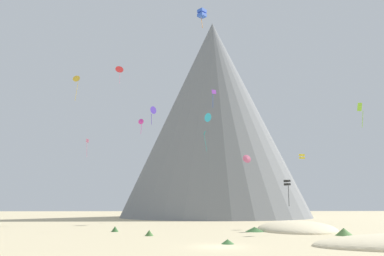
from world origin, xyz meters
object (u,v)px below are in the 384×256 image
(kite_rainbow_low, at_px, (247,159))
(kite_yellow_low, at_px, (302,156))
(bush_near_right, at_px, (149,233))
(bush_scatter_east, at_px, (228,242))
(kite_indigo_mid, at_px, (153,110))
(kite_lime_mid, at_px, (360,110))
(rock_massif, at_px, (211,122))
(kite_blue_high, at_px, (202,13))
(bush_low_patch, at_px, (297,231))
(kite_gold_high, at_px, (77,79))
(kite_black_low, at_px, (287,183))
(bush_near_left, at_px, (255,229))
(kite_violet_mid, at_px, (214,94))
(bush_far_left, at_px, (115,229))
(kite_red_high, at_px, (119,70))
(bush_mid_center, at_px, (344,232))
(kite_teal_mid, at_px, (205,136))
(kite_pink_mid, at_px, (87,141))
(kite_cyan_mid, at_px, (208,118))
(kite_magenta_mid, at_px, (141,122))

(kite_rainbow_low, bearing_deg, kite_yellow_low, -58.44)
(kite_rainbow_low, bearing_deg, bush_near_right, -138.43)
(bush_scatter_east, distance_m, kite_indigo_mid, 35.02)
(kite_lime_mid, height_order, kite_indigo_mid, kite_indigo_mid)
(rock_massif, height_order, kite_blue_high, rock_massif)
(bush_scatter_east, xyz_separation_m, bush_low_patch, (12.08, 14.91, -0.03))
(bush_near_right, distance_m, kite_indigo_mid, 26.35)
(kite_gold_high, height_order, kite_rainbow_low, kite_gold_high)
(kite_gold_high, xyz_separation_m, kite_black_low, (40.66, -24.98, -25.36))
(bush_scatter_east, height_order, bush_near_left, bush_near_left)
(kite_violet_mid, bearing_deg, kite_blue_high, -104.67)
(bush_far_left, bearing_deg, kite_lime_mid, -0.70)
(kite_red_high, bearing_deg, bush_far_left, 83.51)
(bush_mid_center, relative_size, kite_rainbow_low, 1.23)
(rock_massif, relative_size, kite_teal_mid, 14.79)
(bush_near_left, bearing_deg, bush_near_right, -156.15)
(kite_lime_mid, height_order, kite_pink_mid, kite_pink_mid)
(kite_teal_mid, bearing_deg, bush_far_left, -170.09)
(kite_cyan_mid, distance_m, kite_yellow_low, 27.12)
(kite_blue_high, height_order, kite_teal_mid, kite_blue_high)
(kite_red_high, bearing_deg, bush_mid_center, 112.43)
(bush_scatter_east, relative_size, kite_blue_high, 0.36)
(bush_far_left, xyz_separation_m, kite_gold_high, (-14.48, 26.12, 32.10))
(bush_scatter_east, distance_m, rock_massif, 87.93)
(bush_scatter_east, height_order, kite_cyan_mid, kite_cyan_mid)
(kite_gold_high, bearing_deg, kite_lime_mid, 157.07)
(kite_cyan_mid, relative_size, kite_gold_high, 0.35)
(rock_massif, bearing_deg, kite_pink_mid, -143.92)
(bush_far_left, height_order, kite_indigo_mid, kite_indigo_mid)
(bush_near_right, xyz_separation_m, kite_rainbow_low, (17.63, 24.01, 12.56))
(bush_scatter_east, height_order, kite_teal_mid, kite_teal_mid)
(bush_scatter_east, relative_size, kite_lime_mid, 0.33)
(kite_cyan_mid, bearing_deg, kite_black_low, 158.34)
(kite_blue_high, relative_size, kite_gold_high, 0.61)
(kite_cyan_mid, xyz_separation_m, kite_red_high, (-22.92, 9.96, 15.37))
(kite_rainbow_low, height_order, kite_indigo_mid, kite_indigo_mid)
(bush_mid_center, bearing_deg, bush_near_right, 178.04)
(bush_near_right, height_order, bush_far_left, bush_far_left)
(bush_scatter_east, xyz_separation_m, kite_indigo_mid, (-9.46, 26.76, 20.51))
(bush_scatter_east, bearing_deg, kite_red_high, 110.48)
(bush_near_left, relative_size, kite_cyan_mid, 1.29)
(kite_indigo_mid, height_order, kite_magenta_mid, kite_magenta_mid)
(kite_cyan_mid, xyz_separation_m, kite_pink_mid, (-30.61, 11.53, -3.92))
(bush_far_left, height_order, kite_magenta_mid, kite_magenta_mid)
(bush_near_left, xyz_separation_m, kite_violet_mid, (-4.48, 11.45, 24.15))
(bush_near_right, xyz_separation_m, bush_low_patch, (20.58, 4.81, -0.15))
(kite_gold_high, bearing_deg, rock_massif, -128.71)
(kite_indigo_mid, bearing_deg, bush_far_left, 19.39)
(kite_indigo_mid, bearing_deg, kite_black_low, 114.84)
(bush_mid_center, distance_m, kite_cyan_mid, 44.94)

